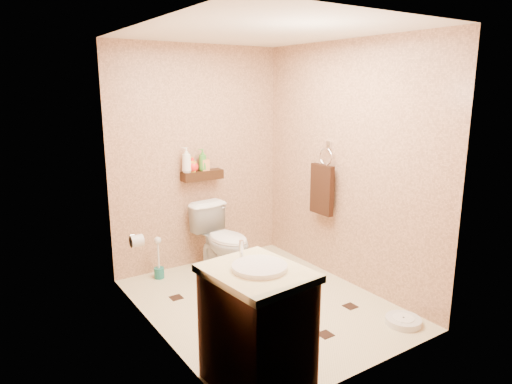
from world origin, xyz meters
TOP-DOWN VIEW (x-y plane):
  - ground at (0.00, 0.00)m, footprint 2.50×2.50m
  - wall_back at (0.00, 1.25)m, footprint 2.00×0.04m
  - wall_front at (0.00, -1.25)m, footprint 2.00×0.04m
  - wall_left at (-1.00, 0.00)m, footprint 0.04×2.50m
  - wall_right at (1.00, 0.00)m, footprint 0.04×2.50m
  - ceiling at (0.00, 0.00)m, footprint 2.00×2.50m
  - wall_shelf at (0.00, 1.17)m, footprint 0.46×0.14m
  - floor_accents at (0.03, -0.02)m, footprint 1.36×1.46m
  - toilet at (0.05, 0.83)m, footprint 0.50×0.77m
  - vanity at (-0.70, -0.95)m, footprint 0.62×0.72m
  - bathroom_scale at (0.77, -0.98)m, footprint 0.37×0.37m
  - toilet_brush at (-0.58, 1.07)m, footprint 0.10×0.10m
  - towel_ring at (0.91, 0.25)m, footprint 0.12×0.30m
  - toilet_paper at (-0.94, 0.65)m, footprint 0.12×0.11m
  - bottle_a at (-0.18, 1.17)m, footprint 0.14×0.14m
  - bottle_b at (-0.11, 1.17)m, footprint 0.10×0.10m
  - bottle_c at (-0.11, 1.17)m, footprint 0.16×0.16m
  - bottle_d at (0.01, 1.17)m, footprint 0.11×0.11m
  - bottle_e at (0.03, 1.17)m, footprint 0.09×0.08m

SIDE VIEW (x-z plane):
  - ground at x=0.00m, z-range 0.00..0.00m
  - floor_accents at x=0.03m, z-range 0.00..0.01m
  - bathroom_scale at x=0.77m, z-range 0.00..0.06m
  - toilet_brush at x=-0.58m, z-range -0.07..0.39m
  - toilet at x=0.05m, z-range 0.00..0.74m
  - vanity at x=-0.70m, z-range -0.05..0.90m
  - toilet_paper at x=-0.94m, z-range 0.54..0.66m
  - towel_ring at x=0.91m, z-range 0.57..1.33m
  - wall_shelf at x=0.00m, z-range 0.97..1.07m
  - bottle_c at x=-0.11m, z-range 1.07..1.23m
  - bottle_b at x=-0.11m, z-range 1.07..1.23m
  - bottle_e at x=0.03m, z-range 1.07..1.25m
  - bottle_d at x=0.01m, z-range 1.07..1.31m
  - wall_back at x=0.00m, z-range 0.00..2.40m
  - wall_front at x=0.00m, z-range 0.00..2.40m
  - wall_left at x=-1.00m, z-range 0.00..2.40m
  - wall_right at x=1.00m, z-range 0.00..2.40m
  - bottle_a at x=-0.18m, z-range 1.07..1.34m
  - ceiling at x=0.00m, z-range 2.39..2.41m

